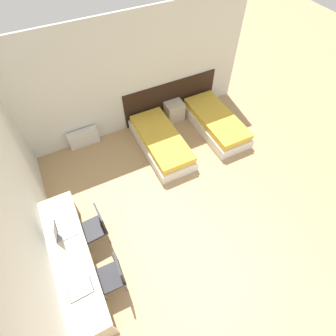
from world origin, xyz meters
The scene contains 13 objects.
ground_plane centered at (0.00, 0.00, 0.00)m, with size 20.00×20.00×0.00m, color tan.
wall_back centered at (0.00, 4.48, 1.35)m, with size 5.81×0.05×2.70m.
wall_left centered at (-2.43, 2.23, 1.35)m, with size 0.05×5.46×2.70m.
headboard_panel centered at (1.07, 4.45, 0.48)m, with size 2.48×0.03×0.96m.
bed_near_window centered at (0.32, 3.44, 0.20)m, with size 0.88×1.94×0.41m.
bed_near_door centered at (1.82, 3.44, 0.20)m, with size 0.88×1.94×0.41m.
nightstand centered at (1.07, 4.23, 0.24)m, with size 0.45×0.36×0.48m.
radiator centered at (-1.26, 4.36, 0.23)m, with size 0.70×0.12×0.45m.
desk centered at (-2.13, 1.48, 0.62)m, with size 0.56×2.28×0.78m.
chair_near_laptop centered at (-1.66, 1.93, 0.49)m, with size 0.43×0.43×0.88m.
chair_near_notebook centered at (-1.66, 1.03, 0.49)m, with size 0.42×0.42×0.88m.
laptop centered at (-2.13, 1.86, 0.85)m, with size 0.34×0.23×0.33m.
open_notebook centered at (-2.11, 0.94, 0.79)m, with size 0.33×0.23×0.02m.
Camera 1 is at (-1.41, -0.37, 4.68)m, focal length 28.00 mm.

